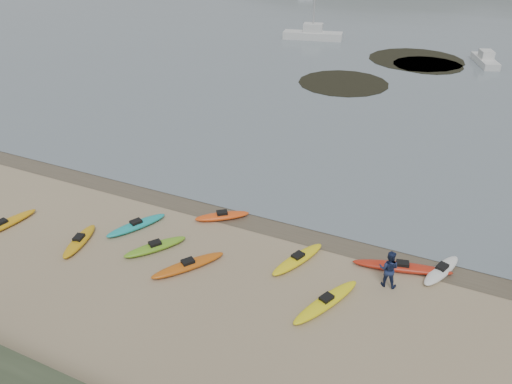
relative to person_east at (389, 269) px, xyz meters
The scene contains 6 objects.
ground 8.07m from the person_east, 160.72° to the left, with size 600.00×600.00×0.00m, color tan.
wet_sand 7.97m from the person_east, 162.76° to the left, with size 60.00×60.00×0.00m, color brown.
kayaks 7.73m from the person_east, behind, with size 22.47×9.32×0.34m.
person_east is the anchor object (origin of this frame).
kelp_mats 35.95m from the person_east, 100.59° to the left, with size 14.21×21.16×0.04m.
moored_boats 78.23m from the person_east, 90.48° to the left, with size 85.23×79.09×1.35m.
Camera 1 is at (9.70, -20.49, 14.28)m, focal length 35.00 mm.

